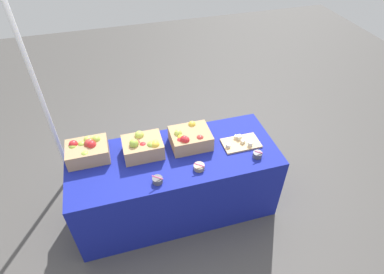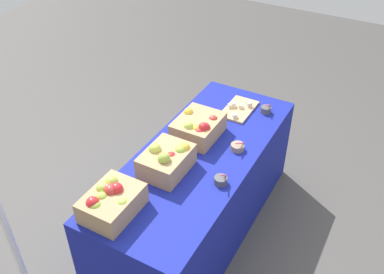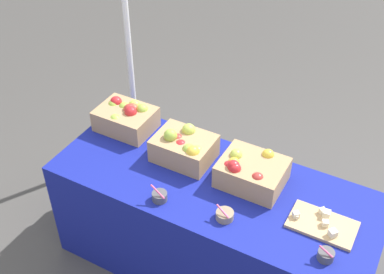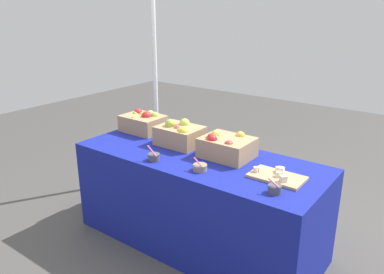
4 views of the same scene
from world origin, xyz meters
TOP-DOWN VIEW (x-y plane):
  - ground_plane at (0.00, 0.00)m, footprint 10.00×10.00m
  - table at (0.00, 0.00)m, footprint 1.90×0.76m
  - apple_crate_left at (-0.73, 0.19)m, footprint 0.36×0.27m
  - apple_crate_middle at (-0.25, 0.10)m, footprint 0.35×0.27m
  - apple_crate_right at (0.18, 0.10)m, footprint 0.36×0.29m
  - cutting_board_front at (0.64, -0.02)m, footprint 0.35×0.21m
  - sample_bowl_near at (0.71, -0.22)m, footprint 0.08×0.08m
  - sample_bowl_mid at (-0.20, -0.27)m, footprint 0.09×0.08m
  - sample_bowl_far at (0.17, -0.22)m, footprint 0.10×0.10m

SIDE VIEW (x-z plane):
  - ground_plane at x=0.00m, z-range 0.00..0.00m
  - table at x=0.00m, z-range 0.00..0.74m
  - cutting_board_front at x=0.64m, z-range 0.72..0.78m
  - sample_bowl_far at x=0.17m, z-range 0.72..0.81m
  - sample_bowl_near at x=0.71m, z-range 0.72..0.81m
  - sample_bowl_mid at x=-0.20m, z-range 0.71..0.82m
  - apple_crate_right at x=0.18m, z-range 0.73..0.92m
  - apple_crate_left at x=-0.73m, z-range 0.73..0.92m
  - apple_crate_middle at x=-0.25m, z-range 0.72..0.93m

